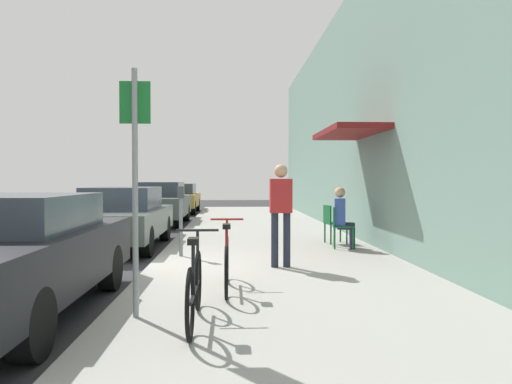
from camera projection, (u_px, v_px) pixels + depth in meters
The scene contains 15 objects.
ground_plane at pixel (149, 272), 8.33m from camera, with size 60.00×60.00×0.00m, color #2D2D30.
sidewalk_slab at pixel (271, 250), 10.44m from camera, with size 4.50×32.00×0.12m, color #9E9B93.
building_facade at pixel (383, 101), 10.49m from camera, with size 1.40×32.00×6.50m.
parked_car_0 at pixel (10, 253), 5.53m from camera, with size 1.80×4.40×1.39m.
parked_car_1 at pixel (122, 217), 11.24m from camera, with size 1.80×4.40×1.40m.
parked_car_2 at pixel (160, 203), 17.25m from camera, with size 1.80×4.40×1.49m.
parked_car_3 at pixel (179, 198), 23.35m from camera, with size 1.80×4.40×1.39m.
parking_meter at pixel (181, 216), 9.25m from camera, with size 0.12×0.10×1.32m.
street_sign at pixel (135, 172), 5.11m from camera, with size 0.32×0.06×2.60m.
bicycle_0 at pixel (195, 288), 4.89m from camera, with size 0.46×1.71×0.90m.
bicycle_1 at pixel (227, 263), 6.40m from camera, with size 0.46×1.71×0.90m.
cafe_chair_0 at pixel (340, 224), 10.35m from camera, with size 0.51×0.51×0.87m.
seated_patron_0 at pixel (343, 215), 10.33m from camera, with size 0.48×0.42×1.29m.
cafe_chair_1 at pixel (332, 221), 11.09m from camera, with size 0.51×0.51×0.87m.
pedestrian_standing at pixel (281, 207), 8.07m from camera, with size 0.36×0.22×1.70m.
Camera 1 is at (1.40, -8.38, 1.56)m, focal length 34.38 mm.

